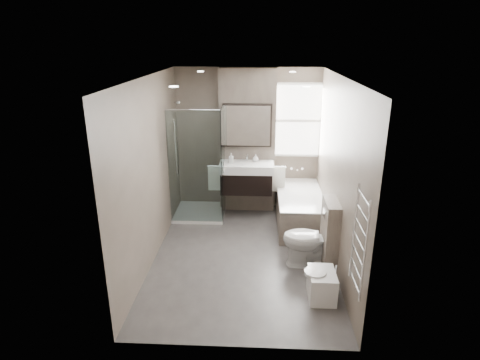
# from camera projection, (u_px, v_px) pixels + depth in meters

# --- Properties ---
(room) EXTENTS (2.70, 3.90, 2.70)m
(room) POSITION_uv_depth(u_px,v_px,m) (243.00, 173.00, 5.58)
(room) COLOR #4A4644
(room) RESTS_ON ground
(vanity_pier) EXTENTS (1.00, 0.25, 2.60)m
(vanity_pier) POSITION_uv_depth(u_px,v_px,m) (247.00, 142.00, 7.25)
(vanity_pier) COLOR #665A50
(vanity_pier) RESTS_ON ground
(vanity) EXTENTS (0.95, 0.47, 0.66)m
(vanity) POSITION_uv_depth(u_px,v_px,m) (247.00, 177.00, 7.11)
(vanity) COLOR black
(vanity) RESTS_ON vanity_pier
(mirror_cabinet) EXTENTS (0.86, 0.08, 0.76)m
(mirror_cabinet) POSITION_uv_depth(u_px,v_px,m) (247.00, 126.00, 6.98)
(mirror_cabinet) COLOR black
(mirror_cabinet) RESTS_ON vanity_pier
(towel_left) EXTENTS (0.24, 0.06, 0.44)m
(towel_left) POSITION_uv_depth(u_px,v_px,m) (215.00, 178.00, 7.12)
(towel_left) COLOR white
(towel_left) RESTS_ON vanity_pier
(towel_right) EXTENTS (0.24, 0.06, 0.44)m
(towel_right) POSITION_uv_depth(u_px,v_px,m) (278.00, 179.00, 7.07)
(towel_right) COLOR white
(towel_right) RESTS_ON vanity_pier
(shower_enclosure) EXTENTS (0.90, 0.90, 2.00)m
(shower_enclosure) POSITION_uv_depth(u_px,v_px,m) (204.00, 191.00, 7.15)
(shower_enclosure) COLOR white
(shower_enclosure) RESTS_ON ground
(bathtub) EXTENTS (0.75, 1.60, 0.57)m
(bathtub) POSITION_uv_depth(u_px,v_px,m) (299.00, 207.00, 6.90)
(bathtub) COLOR #665A50
(bathtub) RESTS_ON ground
(window) EXTENTS (0.98, 0.06, 1.33)m
(window) POSITION_uv_depth(u_px,v_px,m) (298.00, 121.00, 7.17)
(window) COLOR white
(window) RESTS_ON room
(toilet) EXTENTS (0.83, 0.52, 0.81)m
(toilet) POSITION_uv_depth(u_px,v_px,m) (312.00, 240.00, 5.61)
(toilet) COLOR white
(toilet) RESTS_ON ground
(cistern_box) EXTENTS (0.19, 0.55, 1.00)m
(cistern_box) POSITION_uv_depth(u_px,v_px,m) (329.00, 235.00, 5.55)
(cistern_box) COLOR #665A50
(cistern_box) RESTS_ON ground
(bidet) EXTENTS (0.40, 0.45, 0.47)m
(bidet) POSITION_uv_depth(u_px,v_px,m) (321.00, 284.00, 4.97)
(bidet) COLOR white
(bidet) RESTS_ON ground
(towel_radiator) EXTENTS (0.03, 0.49, 1.10)m
(towel_radiator) POSITION_uv_depth(u_px,v_px,m) (359.00, 242.00, 4.07)
(towel_radiator) COLOR silver
(towel_radiator) RESTS_ON room
(soap_bottle_a) EXTENTS (0.08, 0.08, 0.18)m
(soap_bottle_a) POSITION_uv_depth(u_px,v_px,m) (231.00, 158.00, 7.00)
(soap_bottle_a) COLOR white
(soap_bottle_a) RESTS_ON vanity
(soap_bottle_b) EXTENTS (0.10, 0.10, 0.13)m
(soap_bottle_b) POSITION_uv_depth(u_px,v_px,m) (256.00, 158.00, 7.09)
(soap_bottle_b) COLOR white
(soap_bottle_b) RESTS_ON vanity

